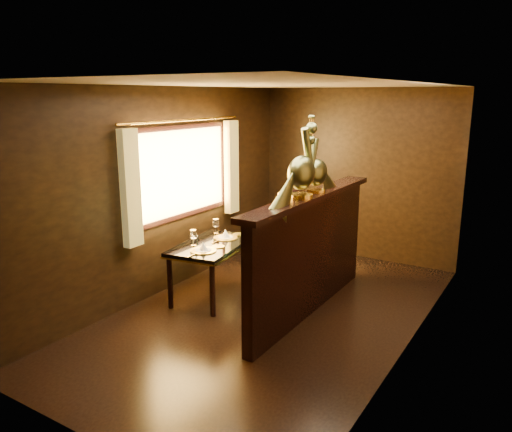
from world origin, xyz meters
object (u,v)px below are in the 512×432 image
(peacock_right, at_px, (317,161))
(chair_right, at_px, (283,247))
(peacock_left, at_px, (302,158))
(dining_table, at_px, (212,249))
(chair_left, at_px, (284,246))

(peacock_right, bearing_deg, chair_right, -141.43)
(chair_right, distance_m, peacock_left, 1.08)
(dining_table, xyz_separation_m, peacock_left, (1.19, -0.03, 1.17))
(dining_table, relative_size, chair_right, 0.86)
(chair_right, relative_size, peacock_right, 2.06)
(chair_right, distance_m, peacock_right, 1.03)
(dining_table, height_order, peacock_left, peacock_left)
(chair_left, distance_m, peacock_right, 1.05)
(chair_right, xyz_separation_m, peacock_left, (0.28, -0.14, 1.04))
(peacock_left, bearing_deg, dining_table, 178.46)
(peacock_right, bearing_deg, dining_table, -164.33)
(dining_table, xyz_separation_m, chair_right, (0.92, 0.11, 0.14))
(dining_table, bearing_deg, chair_right, -1.28)
(chair_left, height_order, chair_right, chair_right)
(dining_table, bearing_deg, peacock_left, -9.82)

